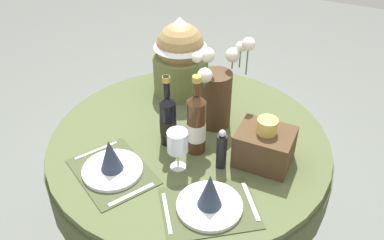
# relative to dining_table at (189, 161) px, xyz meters

# --- Properties ---
(dining_table) EXTENTS (1.25, 1.25, 0.73)m
(dining_table) POSITION_rel_dining_table_xyz_m (0.00, 0.00, 0.00)
(dining_table) COLOR #4C5633
(dining_table) RESTS_ON ground
(place_setting_left) EXTENTS (0.42, 0.40, 0.16)m
(place_setting_left) POSITION_rel_dining_table_xyz_m (-0.19, -0.32, 0.18)
(place_setting_left) COLOR #41492B
(place_setting_left) RESTS_ON dining_table
(place_setting_right) EXTENTS (0.43, 0.41, 0.16)m
(place_setting_right) POSITION_rel_dining_table_xyz_m (0.24, -0.33, 0.18)
(place_setting_right) COLOR #41492B
(place_setting_right) RESTS_ON dining_table
(flower_vase) EXTENTS (0.24, 0.26, 0.43)m
(flower_vase) POSITION_rel_dining_table_xyz_m (0.06, 0.15, 0.30)
(flower_vase) COLOR #47331E
(flower_vase) RESTS_ON dining_table
(wine_bottle_left) EXTENTS (0.08, 0.08, 0.36)m
(wine_bottle_left) POSITION_rel_dining_table_xyz_m (0.06, -0.06, 0.27)
(wine_bottle_left) COLOR #422814
(wine_bottle_left) RESTS_ON dining_table
(wine_bottle_centre) EXTENTS (0.07, 0.07, 0.33)m
(wine_bottle_centre) POSITION_rel_dining_table_xyz_m (-0.07, -0.06, 0.25)
(wine_bottle_centre) COLOR black
(wine_bottle_centre) RESTS_ON dining_table
(wine_glass_right) EXTENTS (0.08, 0.08, 0.18)m
(wine_glass_right) POSITION_rel_dining_table_xyz_m (0.04, -0.18, 0.26)
(wine_glass_right) COLOR silver
(wine_glass_right) RESTS_ON dining_table
(pepper_mill) EXTENTS (0.04, 0.04, 0.18)m
(pepper_mill) POSITION_rel_dining_table_xyz_m (0.19, -0.11, 0.22)
(pepper_mill) COLOR black
(pepper_mill) RESTS_ON dining_table
(gift_tub_back_left) EXTENTS (0.27, 0.27, 0.40)m
(gift_tub_back_left) POSITION_rel_dining_table_xyz_m (-0.21, 0.35, 0.34)
(gift_tub_back_left) COLOR olive
(gift_tub_back_left) RESTS_ON dining_table
(woven_basket_side_right) EXTENTS (0.22, 0.18, 0.21)m
(woven_basket_side_right) POSITION_rel_dining_table_xyz_m (0.34, -0.01, 0.21)
(woven_basket_side_right) COLOR #47331E
(woven_basket_side_right) RESTS_ON dining_table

